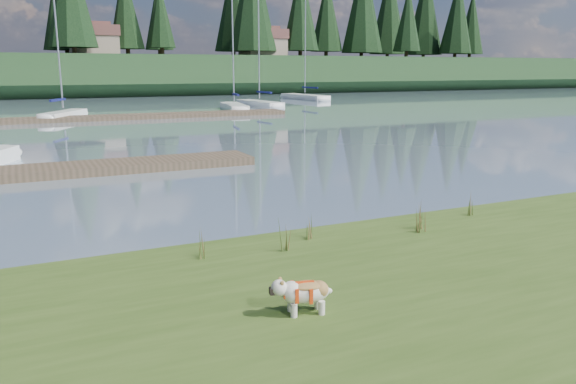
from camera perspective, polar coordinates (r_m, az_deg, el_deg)
ground at (r=41.70m, az=-20.15°, el=6.83°), size 200.00×200.00×0.00m
bank at (r=7.39m, az=8.90°, el=-15.00°), size 60.00×9.00×0.35m
ridge at (r=84.47m, az=-23.15°, el=10.78°), size 200.00×20.00×5.00m
bulldog at (r=7.59m, az=1.67°, el=-10.03°), size 0.85×0.44×0.50m
dock_near at (r=20.67m, az=-25.57°, el=1.74°), size 16.00×2.00×0.30m
dock_far at (r=41.92m, az=-17.43°, el=7.25°), size 26.00×2.20×0.30m
sailboat_bg_2 at (r=43.79m, az=-21.54°, el=7.39°), size 3.97×5.90×9.34m
sailboat_bg_3 at (r=49.33m, az=-5.62°, el=8.66°), size 2.75×7.52×10.91m
sailboat_bg_4 at (r=53.62m, az=-3.26°, el=9.00°), size 2.31×7.75×11.29m
sailboat_bg_5 at (r=66.50m, az=1.36°, el=9.68°), size 2.58×9.12×12.74m
weed_0 at (r=10.08m, az=-0.43°, el=-4.52°), size 0.17×0.14×0.64m
weed_1 at (r=10.80m, az=2.00°, el=-3.72°), size 0.17×0.14×0.48m
weed_2 at (r=11.72m, az=13.04°, el=-2.50°), size 0.17×0.14×0.60m
weed_3 at (r=9.85m, az=-8.69°, el=-5.40°), size 0.17×0.14×0.52m
weed_4 at (r=11.51m, az=13.41°, el=-3.02°), size 0.17×0.14×0.50m
weed_5 at (r=13.14m, az=18.20°, el=-1.18°), size 0.17×0.14×0.61m
mud_lip at (r=11.05m, az=-4.04°, el=-6.00°), size 60.00×0.50×0.14m
conifer_5 at (r=83.83m, az=-12.83°, el=17.16°), size 3.96×3.96×10.35m
conifer_7 at (r=94.63m, az=3.95°, el=17.69°), size 5.28×5.28×13.20m
conifer_8 at (r=98.28m, az=12.07°, el=16.86°), size 4.62×4.62×11.77m
conifer_9 at (r=108.90m, az=16.81°, el=16.88°), size 5.94×5.94×14.62m
house_1 at (r=83.04m, az=-19.12°, el=14.41°), size 6.30×5.30×4.65m
house_2 at (r=87.26m, az=-2.58°, el=14.94°), size 6.30×5.30×4.65m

